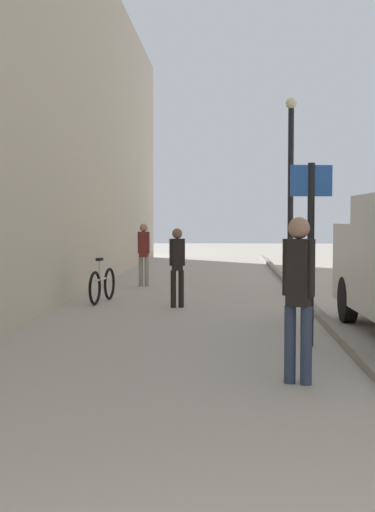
{
  "coord_description": "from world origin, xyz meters",
  "views": [
    {
      "loc": [
        -0.14,
        -1.29,
        1.8
      ],
      "look_at": [
        -0.77,
        10.13,
        1.2
      ],
      "focal_mm": 48.92,
      "sensor_mm": 36.0,
      "label": 1
    }
  ],
  "objects_px": {
    "pedestrian_far_crossing": "(299,288)",
    "lamp_post": "(291,182)",
    "pedestrian_main_foreground": "(177,262)",
    "pedestrian_mid_block": "(144,250)",
    "bicycle_leaning": "(102,285)",
    "street_sign_post": "(311,238)"
  },
  "relations": [
    {
      "from": "pedestrian_far_crossing",
      "to": "street_sign_post",
      "type": "relative_size",
      "value": 0.7
    },
    {
      "from": "lamp_post",
      "to": "bicycle_leaning",
      "type": "relative_size",
      "value": 2.7
    },
    {
      "from": "pedestrian_main_foreground",
      "to": "pedestrian_mid_block",
      "type": "distance_m",
      "value": 4.63
    },
    {
      "from": "pedestrian_main_foreground",
      "to": "lamp_post",
      "type": "height_order",
      "value": "lamp_post"
    },
    {
      "from": "pedestrian_main_foreground",
      "to": "street_sign_post",
      "type": "xyz_separation_m",
      "value": [
        2.19,
        -4.25,
        0.61
      ]
    },
    {
      "from": "pedestrian_main_foreground",
      "to": "pedestrian_mid_block",
      "type": "height_order",
      "value": "pedestrian_mid_block"
    },
    {
      "from": "street_sign_post",
      "to": "bicycle_leaning",
      "type": "bearing_deg",
      "value": -60.74
    },
    {
      "from": "pedestrian_mid_block",
      "to": "street_sign_post",
      "type": "relative_size",
      "value": 0.65
    },
    {
      "from": "street_sign_post",
      "to": "pedestrian_far_crossing",
      "type": "bearing_deg",
      "value": 71.73
    },
    {
      "from": "lamp_post",
      "to": "bicycle_leaning",
      "type": "bearing_deg",
      "value": -153.15
    },
    {
      "from": "bicycle_leaning",
      "to": "pedestrian_mid_block",
      "type": "bearing_deg",
      "value": 89.9
    },
    {
      "from": "pedestrian_far_crossing",
      "to": "lamp_post",
      "type": "bearing_deg",
      "value": 107.46
    },
    {
      "from": "pedestrian_mid_block",
      "to": "lamp_post",
      "type": "xyz_separation_m",
      "value": [
        3.79,
        -1.5,
        1.74
      ]
    },
    {
      "from": "street_sign_post",
      "to": "bicycle_leaning",
      "type": "xyz_separation_m",
      "value": [
        -3.89,
        5.06,
        -1.16
      ]
    },
    {
      "from": "pedestrian_far_crossing",
      "to": "street_sign_post",
      "type": "distance_m",
      "value": 2.41
    },
    {
      "from": "pedestrian_main_foreground",
      "to": "bicycle_leaning",
      "type": "bearing_deg",
      "value": 143.33
    },
    {
      "from": "bicycle_leaning",
      "to": "lamp_post",
      "type": "bearing_deg",
      "value": 34.19
    },
    {
      "from": "pedestrian_far_crossing",
      "to": "lamp_post",
      "type": "xyz_separation_m",
      "value": [
        0.79,
        9.54,
        1.67
      ]
    },
    {
      "from": "pedestrian_main_foreground",
      "to": "street_sign_post",
      "type": "distance_m",
      "value": 4.82
    },
    {
      "from": "pedestrian_mid_block",
      "to": "pedestrian_far_crossing",
      "type": "relative_size",
      "value": 0.93
    },
    {
      "from": "street_sign_post",
      "to": "lamp_post",
      "type": "bearing_deg",
      "value": -101.25
    },
    {
      "from": "pedestrian_main_foreground",
      "to": "bicycle_leaning",
      "type": "xyz_separation_m",
      "value": [
        -1.69,
        0.81,
        -0.56
      ]
    }
  ]
}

